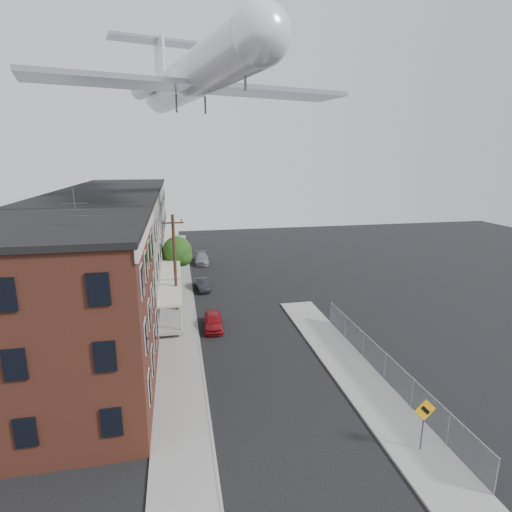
{
  "coord_description": "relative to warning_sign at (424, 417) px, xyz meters",
  "views": [
    {
      "loc": [
        -5.23,
        -15.35,
        13.61
      ],
      "look_at": [
        -0.44,
        8.68,
        7.5
      ],
      "focal_mm": 28.0,
      "sensor_mm": 36.0,
      "label": 1
    }
  ],
  "objects": [
    {
      "name": "ground",
      "position": [
        -5.6,
        1.03,
        -1.88
      ],
      "size": [
        120.0,
        120.0,
        0.0
      ],
      "primitive_type": "plane",
      "color": "black",
      "rests_on": "ground"
    },
    {
      "name": "sidewalk_left",
      "position": [
        -11.1,
        25.03,
        -1.82
      ],
      "size": [
        3.0,
        62.0,
        0.12
      ],
      "primitive_type": "cube",
      "color": "gray",
      "rests_on": "ground"
    },
    {
      "name": "sidewalk_right",
      "position": [
        -0.1,
        7.03,
        -1.82
      ],
      "size": [
        3.0,
        26.0,
        0.12
      ],
      "primitive_type": "cube",
      "color": "gray",
      "rests_on": "ground"
    },
    {
      "name": "curb_left",
      "position": [
        -9.65,
        25.03,
        -1.81
      ],
      "size": [
        0.15,
        62.0,
        0.14
      ],
      "primitive_type": "cube",
      "color": "gray",
      "rests_on": "ground"
    },
    {
      "name": "curb_right",
      "position": [
        -1.55,
        7.03,
        -1.81
      ],
      "size": [
        0.15,
        26.0,
        0.14
      ],
      "primitive_type": "cube",
      "color": "gray",
      "rests_on": "ground"
    },
    {
      "name": "corner_building",
      "position": [
        -17.6,
        8.03,
        3.28
      ],
      "size": [
        10.31,
        12.3,
        12.15
      ],
      "color": "#3A1C12",
      "rests_on": "ground"
    },
    {
      "name": "row_house_a",
      "position": [
        -17.56,
        17.53,
        3.25
      ],
      "size": [
        11.98,
        7.0,
        10.3
      ],
      "color": "slate",
      "rests_on": "ground"
    },
    {
      "name": "row_house_b",
      "position": [
        -17.56,
        24.53,
        3.25
      ],
      "size": [
        11.98,
        7.0,
        10.3
      ],
      "color": "#756C5C",
      "rests_on": "ground"
    },
    {
      "name": "row_house_c",
      "position": [
        -17.56,
        31.53,
        3.25
      ],
      "size": [
        11.98,
        7.0,
        10.3
      ],
      "color": "slate",
      "rests_on": "ground"
    },
    {
      "name": "row_house_d",
      "position": [
        -17.56,
        38.53,
        3.25
      ],
      "size": [
        11.98,
        7.0,
        10.3
      ],
      "color": "#756C5C",
      "rests_on": "ground"
    },
    {
      "name": "row_house_e",
      "position": [
        -17.56,
        45.53,
        3.25
      ],
      "size": [
        11.98,
        7.0,
        10.3
      ],
      "color": "slate",
      "rests_on": "ground"
    },
    {
      "name": "chainlink_fence",
      "position": [
        1.4,
        6.03,
        -0.89
      ],
      "size": [
        0.06,
        18.06,
        1.9
      ],
      "color": "gray",
      "rests_on": "ground"
    },
    {
      "name": "warning_sign",
      "position": [
        0.0,
        0.0,
        0.0
      ],
      "size": [
        1.1,
        0.11,
        2.8
      ],
      "color": "#515156",
      "rests_on": "ground"
    },
    {
      "name": "utility_pole",
      "position": [
        -11.2,
        19.03,
        2.79
      ],
      "size": [
        1.8,
        0.26,
        9.0
      ],
      "color": "black",
      "rests_on": "ground"
    },
    {
      "name": "street_tree",
      "position": [
        -10.87,
        28.95,
        1.57
      ],
      "size": [
        3.22,
        3.2,
        5.2
      ],
      "color": "black",
      "rests_on": "ground"
    },
    {
      "name": "car_near",
      "position": [
        -8.35,
        15.91,
        -1.25
      ],
      "size": [
        1.72,
        3.82,
        1.27
      ],
      "primitive_type": "imported",
      "rotation": [
        0.0,
        0.0,
        -0.06
      ],
      "color": "maroon",
      "rests_on": "ground"
    },
    {
      "name": "car_mid",
      "position": [
        -8.59,
        25.96,
        -1.3
      ],
      "size": [
        1.65,
        3.65,
        1.16
      ],
      "primitive_type": "imported",
      "rotation": [
        0.0,
        0.0,
        0.12
      ],
      "color": "black",
      "rests_on": "ground"
    },
    {
      "name": "car_far",
      "position": [
        -7.94,
        36.82,
        -1.24
      ],
      "size": [
        1.92,
        4.47,
        1.28
      ],
      "primitive_type": "imported",
      "rotation": [
        0.0,
        0.0,
        -0.03
      ],
      "color": "gray",
      "rests_on": "ground"
    },
    {
      "name": "airplane",
      "position": [
        -9.05,
        23.17,
        18.39
      ],
      "size": [
        26.66,
        30.48,
        8.77
      ],
      "color": "white",
      "rests_on": "ground"
    }
  ]
}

